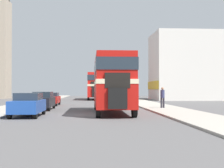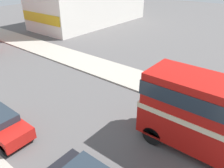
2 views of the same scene
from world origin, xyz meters
name	(u,v)px [view 1 (image 1 of 2)]	position (x,y,z in m)	size (l,w,h in m)	color
ground_plane	(87,115)	(0.00, 0.00, 0.00)	(120.00, 120.00, 0.00)	#565454
sidewalk_right	(183,113)	(6.75, 0.00, 0.06)	(3.50, 120.00, 0.12)	#A8A093
double_decker_bus	(112,80)	(1.86, 1.64, 2.44)	(2.55, 9.70, 4.08)	#B2140F
bus_distant	(95,84)	(1.06, 31.20, 2.60)	(2.54, 10.92, 4.36)	red
car_parked_near	(28,104)	(-3.73, -1.06, 0.78)	(1.71, 4.10, 1.52)	#1E479E
car_parked_mid	(43,101)	(-3.79, 5.55, 0.79)	(1.66, 4.32, 1.53)	black
car_parked_far	(51,99)	(-3.99, 12.58, 0.73)	(1.69, 4.18, 1.39)	red
pedestrian_walking	(162,96)	(6.57, 5.55, 1.14)	(0.37, 0.37, 1.81)	#282833
shop_building_block	(214,67)	(20.70, 28.76, 5.44)	(20.58, 8.68, 10.89)	silver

